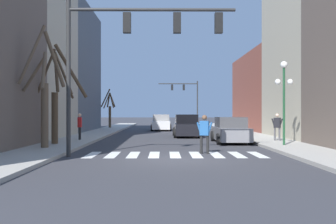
% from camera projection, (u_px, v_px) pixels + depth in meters
% --- Properties ---
extents(ground_plane, '(240.00, 240.00, 0.00)m').
position_uv_depth(ground_plane, '(176.00, 160.00, 15.22)').
color(ground_plane, '#38383D').
extents(sidewalk_left, '(2.65, 90.00, 0.15)m').
position_uv_depth(sidewalk_left, '(21.00, 158.00, 15.16)').
color(sidewalk_left, '#ADA89E').
rests_on(sidewalk_left, ground_plane).
extents(sidewalk_right, '(2.65, 90.00, 0.15)m').
position_uv_depth(sidewalk_right, '(330.00, 158.00, 15.27)').
color(sidewalk_right, '#ADA89E').
rests_on(sidewalk_right, ground_plane).
extents(building_row_left, '(6.00, 33.34, 12.92)m').
position_uv_depth(building_row_left, '(21.00, 59.00, 26.95)').
color(building_row_left, '#66564C').
rests_on(building_row_left, ground_plane).
extents(building_row_right, '(6.00, 35.50, 12.33)m').
position_uv_depth(building_row_right, '(329.00, 62.00, 25.65)').
color(building_row_right, '#66564C').
rests_on(building_row_right, ground_plane).
extents(crosswalk_stripes, '(7.65, 2.60, 0.01)m').
position_uv_depth(crosswalk_stripes, '(175.00, 155.00, 17.04)').
color(crosswalk_stripes, white).
rests_on(crosswalk_stripes, ground_plane).
extents(traffic_signal_near, '(7.00, 0.28, 6.50)m').
position_uv_depth(traffic_signal_near, '(130.00, 40.00, 16.24)').
color(traffic_signal_near, '#2D2D2D').
rests_on(traffic_signal_near, ground_plane).
extents(traffic_signal_far, '(5.83, 0.28, 6.43)m').
position_uv_depth(traffic_signal_far, '(187.00, 93.00, 57.75)').
color(traffic_signal_far, '#2D2D2D').
rests_on(traffic_signal_far, ground_plane).
extents(street_lamp_right_corner, '(0.95, 0.36, 4.35)m').
position_uv_depth(street_lamp_right_corner, '(284.00, 86.00, 20.34)').
color(street_lamp_right_corner, '#1E4C2D').
rests_on(street_lamp_right_corner, sidewalk_right).
extents(car_at_intersection, '(2.00, 4.81, 1.61)m').
position_uv_depth(car_at_intersection, '(161.00, 123.00, 39.64)').
color(car_at_intersection, white).
rests_on(car_at_intersection, ground_plane).
extents(car_driving_away_lane, '(1.99, 4.83, 1.68)m').
position_uv_depth(car_driving_away_lane, '(186.00, 126.00, 29.57)').
color(car_driving_away_lane, black).
rests_on(car_driving_away_lane, ground_plane).
extents(car_parked_right_far, '(2.03, 4.43, 1.56)m').
position_uv_depth(car_parked_right_far, '(231.00, 131.00, 23.66)').
color(car_parked_right_far, gray).
rests_on(car_parked_right_far, ground_plane).
extents(pedestrian_on_left_sidewalk, '(0.63, 0.45, 1.62)m').
position_uv_depth(pedestrian_on_left_sidewalk, '(277.00, 125.00, 23.49)').
color(pedestrian_on_left_sidewalk, '#4C4C51').
rests_on(pedestrian_on_left_sidewalk, sidewalk_right).
extents(pedestrian_crossing_street, '(0.73, 0.34, 1.73)m').
position_uv_depth(pedestrian_crossing_street, '(204.00, 131.00, 17.48)').
color(pedestrian_crossing_street, black).
rests_on(pedestrian_crossing_street, ground_plane).
extents(pedestrian_on_right_sidewalk, '(0.24, 0.70, 1.63)m').
position_uv_depth(pedestrian_on_right_sidewalk, '(80.00, 124.00, 24.21)').
color(pedestrian_on_right_sidewalk, black).
rests_on(pedestrian_on_right_sidewalk, sidewalk_left).
extents(street_tree_right_mid, '(1.78, 2.89, 5.91)m').
position_uv_depth(street_tree_right_mid, '(44.00, 94.00, 18.87)').
color(street_tree_right_mid, brown).
rests_on(street_tree_right_mid, sidewalk_left).
extents(street_tree_right_near, '(2.82, 2.52, 5.43)m').
position_uv_depth(street_tree_right_near, '(58.00, 95.00, 21.27)').
color(street_tree_right_near, brown).
rests_on(street_tree_right_near, sidewalk_left).
extents(street_tree_left_mid, '(1.68, 1.58, 4.27)m').
position_uv_depth(street_tree_left_mid, '(109.00, 109.00, 43.15)').
color(street_tree_left_mid, brown).
rests_on(street_tree_left_mid, sidewalk_left).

